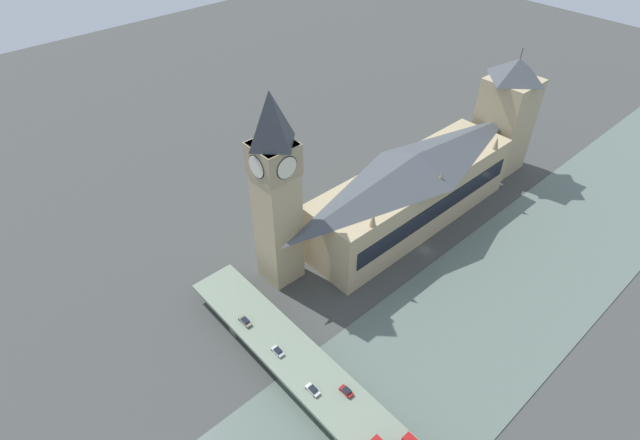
% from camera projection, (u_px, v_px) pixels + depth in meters
% --- Properties ---
extents(ground_plane, '(600.00, 600.00, 0.00)m').
position_uv_depth(ground_plane, '(425.00, 250.00, 179.11)').
color(ground_plane, '#424442').
extents(river_water, '(50.01, 360.00, 0.30)m').
position_uv_depth(river_water, '(501.00, 298.00, 161.28)').
color(river_water, slate).
rests_on(river_water, ground_plane).
extents(parliament_hall, '(23.83, 88.22, 30.30)m').
position_uv_depth(parliament_hall, '(413.00, 189.00, 182.02)').
color(parliament_hall, tan).
rests_on(parliament_hall, ground_plane).
extents(clock_tower, '(12.44, 12.44, 66.97)m').
position_uv_depth(clock_tower, '(276.00, 189.00, 147.26)').
color(clock_tower, tan).
rests_on(clock_tower, ground_plane).
extents(victoria_tower, '(18.40, 18.40, 52.81)m').
position_uv_depth(victoria_tower, '(505.00, 116.00, 205.57)').
color(victoria_tower, tan).
rests_on(victoria_tower, ground_plane).
extents(road_bridge, '(132.02, 14.40, 6.40)m').
position_uv_depth(road_bridge, '(356.00, 421.00, 123.84)').
color(road_bridge, '#5D6A59').
rests_on(road_bridge, ground_plane).
extents(car_northbound_lead, '(4.75, 1.82, 1.43)m').
position_uv_depth(car_northbound_lead, '(245.00, 321.00, 145.37)').
color(car_northbound_lead, slate).
rests_on(car_northbound_lead, road_bridge).
extents(car_northbound_tail, '(3.84, 1.82, 1.34)m').
position_uv_depth(car_northbound_tail, '(346.00, 391.00, 128.00)').
color(car_northbound_tail, maroon).
rests_on(car_northbound_tail, road_bridge).
extents(car_southbound_lead, '(4.21, 1.82, 1.36)m').
position_uv_depth(car_southbound_lead, '(313.00, 390.00, 128.28)').
color(car_southbound_lead, silver).
rests_on(car_southbound_lead, road_bridge).
extents(car_southbound_mid, '(3.96, 1.81, 1.37)m').
position_uv_depth(car_southbound_mid, '(278.00, 351.00, 137.37)').
color(car_southbound_mid, silver).
rests_on(car_southbound_mid, road_bridge).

